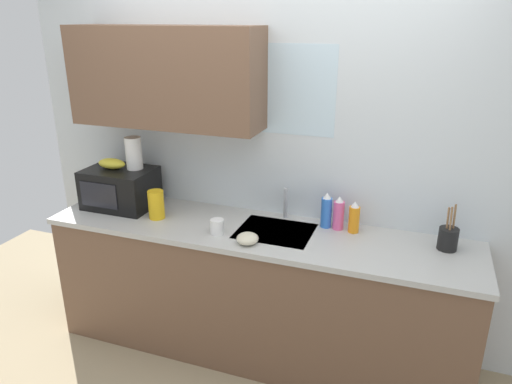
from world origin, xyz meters
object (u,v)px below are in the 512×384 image
at_px(microwave, 120,188).
at_px(paper_towel_roll, 134,153).
at_px(dish_soap_bottle_pink, 339,214).
at_px(cereal_canister, 156,205).
at_px(small_bowl, 248,239).
at_px(dish_soap_bottle_orange, 354,218).
at_px(dish_soap_bottle_blue, 326,211).
at_px(banana_bunch, 112,164).
at_px(utensil_crock, 448,238).
at_px(mug_white, 217,227).

height_order(microwave, paper_towel_roll, paper_towel_roll).
distance_m(paper_towel_roll, dish_soap_bottle_pink, 1.42).
distance_m(cereal_canister, small_bowl, 0.71).
relative_size(paper_towel_roll, small_bowl, 1.69).
height_order(dish_soap_bottle_pink, dish_soap_bottle_orange, dish_soap_bottle_pink).
bearing_deg(dish_soap_bottle_blue, dish_soap_bottle_orange, -5.88).
bearing_deg(dish_soap_bottle_pink, dish_soap_bottle_orange, -8.27).
height_order(banana_bunch, cereal_canister, banana_bunch).
bearing_deg(paper_towel_roll, banana_bunch, -161.57).
bearing_deg(dish_soap_bottle_orange, dish_soap_bottle_pink, 171.73).
height_order(dish_soap_bottle_orange, small_bowl, dish_soap_bottle_orange).
xyz_separation_m(dish_soap_bottle_orange, utensil_crock, (0.54, -0.05, -0.02)).
bearing_deg(mug_white, cereal_canister, 169.27).
bearing_deg(utensil_crock, paper_towel_roll, -179.44).
bearing_deg(dish_soap_bottle_orange, utensil_crock, -5.55).
height_order(microwave, banana_bunch, banana_bunch).
bearing_deg(utensil_crock, microwave, -178.08).
bearing_deg(banana_bunch, small_bowl, -12.97).
relative_size(dish_soap_bottle_orange, utensil_crock, 0.73).
xyz_separation_m(paper_towel_roll, mug_white, (0.72, -0.24, -0.33)).
distance_m(microwave, utensil_crock, 2.13).
bearing_deg(paper_towel_roll, cereal_canister, -32.01).
relative_size(dish_soap_bottle_blue, cereal_canister, 1.20).
distance_m(cereal_canister, utensil_crock, 1.80).
height_order(cereal_canister, small_bowl, cereal_canister).
bearing_deg(microwave, utensil_crock, 1.92).
relative_size(dish_soap_bottle_pink, utensil_crock, 0.78).
distance_m(banana_bunch, cereal_canister, 0.45).
height_order(banana_bunch, dish_soap_bottle_blue, banana_bunch).
bearing_deg(dish_soap_bottle_blue, banana_bunch, -174.53).
relative_size(dish_soap_bottle_pink, dish_soap_bottle_orange, 1.08).
bearing_deg(microwave, paper_towel_roll, 27.17).
bearing_deg(dish_soap_bottle_pink, utensil_crock, -5.97).
bearing_deg(cereal_canister, utensil_crock, 5.41).
height_order(paper_towel_roll, dish_soap_bottle_orange, paper_towel_roll).
xyz_separation_m(dish_soap_bottle_orange, mug_white, (-0.78, -0.31, -0.05)).
relative_size(banana_bunch, dish_soap_bottle_orange, 1.00).
height_order(dish_soap_bottle_blue, dish_soap_bottle_orange, dish_soap_bottle_blue).
height_order(dish_soap_bottle_orange, utensil_crock, utensil_crock).
bearing_deg(mug_white, dish_soap_bottle_orange, 21.91).
distance_m(banana_bunch, dish_soap_bottle_pink, 1.56).
height_order(microwave, dish_soap_bottle_pink, microwave).
bearing_deg(dish_soap_bottle_pink, mug_white, -154.29).
height_order(mug_white, utensil_crock, utensil_crock).
height_order(dish_soap_bottle_pink, utensil_crock, utensil_crock).
xyz_separation_m(dish_soap_bottle_blue, mug_white, (-0.60, -0.33, -0.06)).
distance_m(dish_soap_bottle_blue, mug_white, 0.69).
xyz_separation_m(microwave, dish_soap_bottle_pink, (1.49, 0.14, -0.03)).
distance_m(dish_soap_bottle_blue, small_bowl, 0.55).
bearing_deg(utensil_crock, cereal_canister, -174.59).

